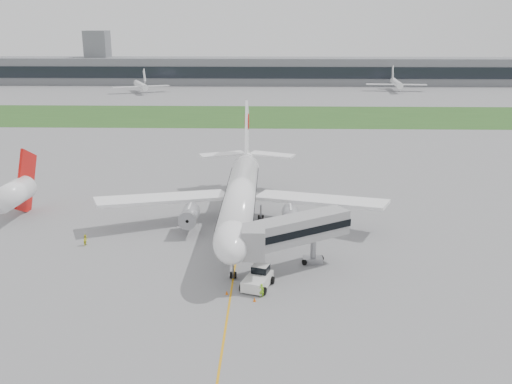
{
  "coord_description": "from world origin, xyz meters",
  "views": [
    {
      "loc": [
        4.95,
        -83.71,
        32.49
      ],
      "look_at": [
        2.53,
        2.0,
        6.84
      ],
      "focal_mm": 40.0,
      "sensor_mm": 36.0,
      "label": 1
    }
  ],
  "objects_px": {
    "ground_crew_near": "(261,290)",
    "neighbor_aircraft": "(15,192)",
    "jet_bridge": "(291,232)",
    "pushback_tug": "(258,278)",
    "airliner": "(241,194)"
  },
  "relations": [
    {
      "from": "pushback_tug",
      "to": "ground_crew_near",
      "type": "height_order",
      "value": "pushback_tug"
    },
    {
      "from": "airliner",
      "to": "jet_bridge",
      "type": "height_order",
      "value": "airliner"
    },
    {
      "from": "pushback_tug",
      "to": "jet_bridge",
      "type": "distance_m",
      "value": 7.75
    },
    {
      "from": "airliner",
      "to": "neighbor_aircraft",
      "type": "relative_size",
      "value": 3.67
    },
    {
      "from": "ground_crew_near",
      "to": "neighbor_aircraft",
      "type": "distance_m",
      "value": 51.0
    },
    {
      "from": "ground_crew_near",
      "to": "neighbor_aircraft",
      "type": "height_order",
      "value": "neighbor_aircraft"
    },
    {
      "from": "airliner",
      "to": "jet_bridge",
      "type": "xyz_separation_m",
      "value": [
        7.54,
        -17.51,
        0.1
      ]
    },
    {
      "from": "airliner",
      "to": "pushback_tug",
      "type": "bearing_deg",
      "value": -81.37
    },
    {
      "from": "pushback_tug",
      "to": "jet_bridge",
      "type": "xyz_separation_m",
      "value": [
        4.18,
        4.64,
        4.59
      ]
    },
    {
      "from": "ground_crew_near",
      "to": "jet_bridge",
      "type": "bearing_deg",
      "value": -114.8
    },
    {
      "from": "airliner",
      "to": "pushback_tug",
      "type": "relative_size",
      "value": 9.7
    },
    {
      "from": "airliner",
      "to": "pushback_tug",
      "type": "distance_m",
      "value": 22.85
    },
    {
      "from": "ground_crew_near",
      "to": "neighbor_aircraft",
      "type": "relative_size",
      "value": 0.12
    },
    {
      "from": "airliner",
      "to": "ground_crew_near",
      "type": "xyz_separation_m",
      "value": [
        3.83,
        -25.16,
        -4.75
      ]
    },
    {
      "from": "jet_bridge",
      "to": "neighbor_aircraft",
      "type": "relative_size",
      "value": 1.05
    }
  ]
}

